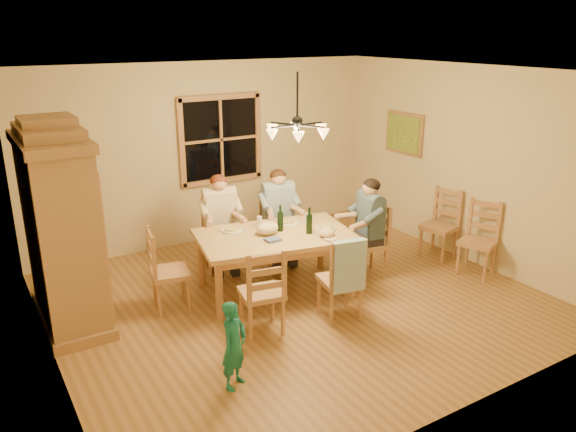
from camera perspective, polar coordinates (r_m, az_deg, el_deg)
floor at (r=6.92m, az=0.85°, el=-8.46°), size 5.50×5.50×0.00m
ceiling at (r=6.18m, az=0.97°, el=14.46°), size 5.50×5.00×0.02m
wall_back at (r=8.57m, az=-8.11°, el=6.30°), size 5.50×0.02×2.70m
wall_left at (r=5.53m, az=-23.96°, el=-2.00°), size 0.02×5.00×2.70m
wall_right at (r=8.18m, az=17.49°, el=5.04°), size 0.02×5.00×2.70m
window at (r=8.58m, az=-6.84°, el=7.73°), size 1.30×0.06×1.30m
painting at (r=8.92m, az=11.71°, el=8.22°), size 0.06×0.78×0.64m
chandelier at (r=6.25m, az=0.94°, el=8.76°), size 0.77×0.68×0.71m
armoire at (r=6.49m, az=-21.92°, el=-1.58°), size 0.66×1.40×2.30m
dining_table at (r=6.87m, az=-1.33°, el=-2.62°), size 2.04×1.46×0.76m
chair_far_left at (r=7.66m, az=-6.78°, el=-3.32°), size 0.51×0.49×0.99m
chair_far_right at (r=7.88m, az=-0.95°, el=-2.56°), size 0.51×0.49×0.99m
chair_near_left at (r=6.12m, az=-2.69°, el=-9.08°), size 0.51×0.49×0.99m
chair_near_right at (r=6.44m, az=5.27°, el=-7.70°), size 0.51×0.49×0.99m
chair_end_left at (r=6.73m, az=-11.80°, el=-6.81°), size 0.49×0.51×0.99m
chair_end_right at (r=7.50m, az=8.06°, el=-3.89°), size 0.49×0.51×0.99m
adult_woman at (r=7.48m, az=-6.94°, el=0.50°), size 0.45×0.48×0.87m
adult_plaid_man at (r=7.70m, az=-0.97°, el=1.18°), size 0.45×0.48×0.87m
adult_slate_man at (r=7.31m, az=8.25°, el=0.01°), size 0.48×0.45×0.87m
towel at (r=6.11m, az=6.15°, el=-5.08°), size 0.39×0.17×0.58m
wine_bottle_a at (r=6.89m, az=-0.79°, el=-0.21°), size 0.08×0.08×0.33m
wine_bottle_b at (r=6.81m, az=2.17°, el=-0.46°), size 0.08×0.08×0.33m
plate_woman at (r=6.97m, az=-5.74°, el=-1.45°), size 0.26×0.26×0.02m
plate_plaid at (r=7.20m, az=0.00°, el=-0.69°), size 0.26×0.26×0.02m
plate_slate at (r=7.03m, az=3.86°, el=-1.21°), size 0.26×0.26×0.02m
wine_glass_a at (r=7.06m, az=-2.91°, el=-0.59°), size 0.06×0.06×0.14m
wine_glass_b at (r=7.15m, az=1.99°, el=-0.31°), size 0.06×0.06×0.14m
cap at (r=6.74m, az=3.96°, el=-1.69°), size 0.20×0.20×0.11m
napkin at (r=6.61m, az=-1.55°, el=-2.41°), size 0.20×0.17×0.03m
cloth_bundle at (r=6.80m, az=-2.11°, el=-1.25°), size 0.28×0.22×0.15m
child at (r=5.22m, az=-5.51°, el=-12.91°), size 0.37×0.34×0.85m
chair_spare_front at (r=7.89m, az=18.61°, el=-3.56°), size 0.56×0.57×0.99m
chair_spare_back at (r=8.31m, az=15.02°, el=-2.09°), size 0.51×0.53×0.99m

